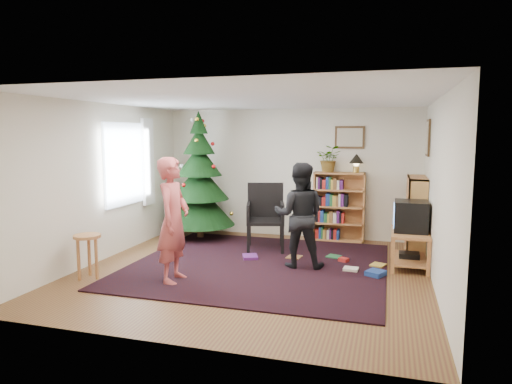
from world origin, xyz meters
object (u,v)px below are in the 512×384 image
(person_standing, at_px, (173,220))
(crt_tv, at_px, (411,216))
(table_lamp, at_px, (356,160))
(stool, at_px, (87,245))
(tv_stand, at_px, (410,245))
(picture_back, at_px, (350,137))
(armchair, at_px, (267,214))
(bookshelf_right, at_px, (416,214))
(person_by_chair, at_px, (299,215))
(christmas_tree, at_px, (200,186))
(bookshelf_back, at_px, (339,206))
(picture_right, at_px, (428,138))
(potted_plant, at_px, (329,159))

(person_standing, bearing_deg, crt_tv, -65.02)
(table_lamp, bearing_deg, stool, -135.84)
(tv_stand, bearing_deg, picture_back, 124.19)
(picture_back, relative_size, armchair, 0.48)
(bookshelf_right, xyz_separation_m, person_by_chair, (-1.73, -1.40, 0.13))
(christmas_tree, bearing_deg, bookshelf_back, 11.67)
(picture_back, height_order, bookshelf_back, picture_back)
(picture_back, height_order, picture_right, picture_right)
(bookshelf_right, height_order, potted_plant, potted_plant)
(christmas_tree, xyz_separation_m, person_standing, (0.72, -2.56, -0.17))
(armchair, distance_m, potted_plant, 1.65)
(bookshelf_back, distance_m, table_lamp, 0.92)
(crt_tv, relative_size, potted_plant, 1.05)
(picture_back, distance_m, stool, 4.97)
(picture_back, xyz_separation_m, stool, (-3.27, -3.45, -1.47))
(potted_plant, relative_size, table_lamp, 1.42)
(crt_tv, xyz_separation_m, potted_plant, (-1.42, 1.44, 0.77))
(person_by_chair, bearing_deg, armchair, -58.25)
(bookshelf_back, height_order, table_lamp, table_lamp)
(person_by_chair, distance_m, table_lamp, 2.19)
(christmas_tree, distance_m, table_lamp, 3.00)
(stool, bearing_deg, crt_tv, 23.37)
(picture_back, height_order, bookshelf_right, picture_back)
(bookshelf_back, bearing_deg, person_standing, -121.33)
(bookshelf_back, xyz_separation_m, tv_stand, (1.23, -1.44, -0.33))
(stool, bearing_deg, bookshelf_back, 46.80)
(picture_back, height_order, table_lamp, picture_back)
(christmas_tree, bearing_deg, person_standing, -74.32)
(person_standing, height_order, person_by_chair, person_standing)
(bookshelf_back, distance_m, stool, 4.55)
(stool, xyz_separation_m, person_standing, (1.22, 0.21, 0.37))
(christmas_tree, relative_size, person_standing, 1.44)
(bookshelf_back, xyz_separation_m, crt_tv, (1.22, -1.44, 0.12))
(christmas_tree, relative_size, tv_stand, 2.49)
(bookshelf_right, bearing_deg, potted_plant, 70.51)
(picture_right, xyz_separation_m, stool, (-4.59, -2.72, -1.47))
(bookshelf_right, bearing_deg, picture_back, 60.17)
(crt_tv, distance_m, person_standing, 3.53)
(picture_right, height_order, stool, picture_right)
(armchair, bearing_deg, crt_tv, -25.83)
(person_by_chair, bearing_deg, bookshelf_right, -147.78)
(person_standing, relative_size, person_by_chair, 1.07)
(picture_right, height_order, person_by_chair, picture_right)
(crt_tv, xyz_separation_m, person_standing, (-3.11, -1.66, 0.07))
(armchair, height_order, stool, armchair)
(tv_stand, relative_size, person_by_chair, 0.62)
(crt_tv, bearing_deg, bookshelf_back, 130.36)
(picture_back, xyz_separation_m, bookshelf_right, (1.19, -0.68, -1.29))
(armchair, bearing_deg, stool, -145.78)
(bookshelf_right, distance_m, stool, 5.25)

